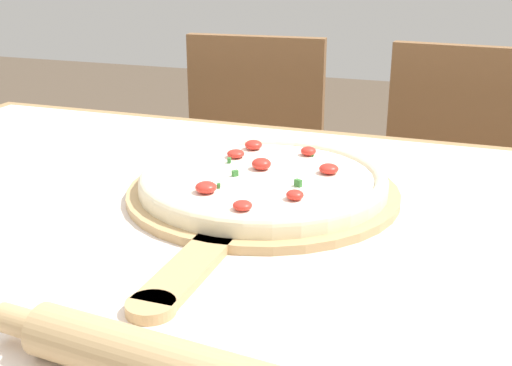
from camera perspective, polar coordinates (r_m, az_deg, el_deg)
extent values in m
cube|color=#A87F51|center=(0.86, -2.66, -4.06)|extent=(1.48, 0.94, 0.03)
cylinder|color=#A87F51|center=(1.67, -19.21, -7.02)|extent=(0.06, 0.06, 0.73)
cube|color=silver|center=(0.85, -2.68, -2.98)|extent=(1.40, 0.86, 0.00)
cylinder|color=tan|center=(0.91, 0.63, -0.81)|extent=(0.38, 0.38, 0.01)
cube|color=tan|center=(0.70, -6.10, -7.66)|extent=(0.04, 0.16, 0.01)
cylinder|color=tan|center=(0.63, -9.34, -10.85)|extent=(0.05, 0.05, 0.01)
cylinder|color=beige|center=(0.90, 0.64, 0.02)|extent=(0.35, 0.35, 0.02)
torus|color=beige|center=(0.90, 0.64, 0.49)|extent=(0.35, 0.35, 0.02)
cylinder|color=white|center=(0.90, 0.64, 0.58)|extent=(0.31, 0.31, 0.00)
ellipsoid|color=red|center=(0.91, 6.49, 1.27)|extent=(0.03, 0.03, 0.01)
ellipsoid|color=red|center=(0.98, -1.82, 2.62)|extent=(0.03, 0.03, 0.01)
ellipsoid|color=red|center=(0.99, 4.68, 2.85)|extent=(0.02, 0.02, 0.01)
ellipsoid|color=red|center=(1.02, -0.23, 3.42)|extent=(0.03, 0.03, 0.01)
ellipsoid|color=red|center=(0.78, -1.21, -2.00)|extent=(0.02, 0.02, 0.01)
ellipsoid|color=red|center=(0.92, 0.48, 1.72)|extent=(0.03, 0.03, 0.02)
ellipsoid|color=red|center=(0.84, -4.47, -0.38)|extent=(0.03, 0.03, 0.01)
ellipsoid|color=red|center=(0.81, 3.48, -1.06)|extent=(0.02, 0.02, 0.01)
cube|color=#387533|center=(0.92, 6.86, 1.23)|extent=(0.01, 0.01, 0.01)
cube|color=#387533|center=(0.95, -2.40, 2.02)|extent=(0.01, 0.01, 0.01)
cube|color=#387533|center=(0.90, -1.87, 0.87)|extent=(0.01, 0.01, 0.01)
cube|color=#387533|center=(0.99, 5.03, 2.61)|extent=(0.01, 0.01, 0.01)
cube|color=#387533|center=(0.86, 3.76, 0.00)|extent=(0.01, 0.01, 0.01)
cube|color=#387533|center=(0.85, -3.34, -0.24)|extent=(0.01, 0.01, 0.01)
cylinder|color=tan|center=(0.61, -20.18, -11.54)|extent=(0.05, 0.03, 0.03)
cube|color=brown|center=(1.70, -1.71, -3.10)|extent=(0.43, 0.43, 0.02)
cube|color=brown|center=(1.79, -0.07, 5.94)|extent=(0.38, 0.06, 0.44)
cylinder|color=brown|center=(1.71, -8.46, -11.31)|extent=(0.04, 0.04, 0.42)
cylinder|color=brown|center=(1.63, 2.21, -12.99)|extent=(0.04, 0.04, 0.42)
cylinder|color=brown|center=(1.97, -4.75, -6.72)|extent=(0.04, 0.04, 0.42)
cylinder|color=brown|center=(1.90, 4.46, -7.88)|extent=(0.04, 0.04, 0.42)
cube|color=brown|center=(1.60, 16.24, -5.46)|extent=(0.43, 0.43, 0.02)
cube|color=brown|center=(1.69, 17.95, 4.13)|extent=(0.38, 0.07, 0.44)
cylinder|color=brown|center=(1.59, 8.69, -14.02)|extent=(0.04, 0.04, 0.42)
cylinder|color=brown|center=(1.86, 11.45, -8.85)|extent=(0.04, 0.04, 0.42)
cylinder|color=brown|center=(1.83, 21.37, -10.41)|extent=(0.04, 0.04, 0.42)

